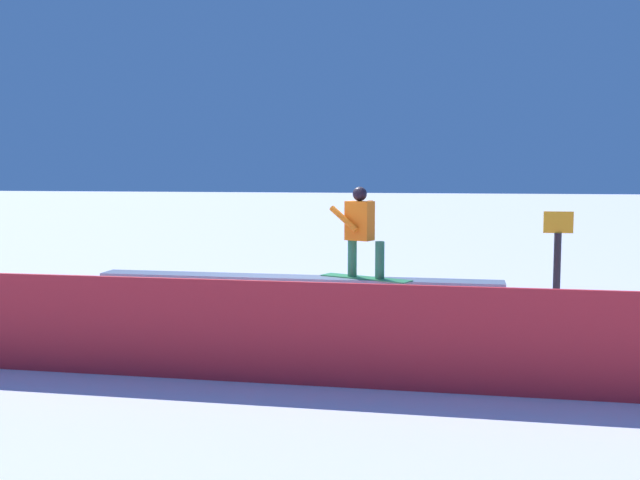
{
  "coord_description": "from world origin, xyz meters",
  "views": [
    {
      "loc": [
        -2.28,
        11.5,
        2.44
      ],
      "look_at": [
        -0.54,
        1.01,
        1.42
      ],
      "focal_mm": 42.8,
      "sensor_mm": 36.0,
      "label": 1
    }
  ],
  "objects": [
    {
      "name": "trail_marker",
      "position": [
        -3.82,
        0.58,
        0.98
      ],
      "size": [
        0.4,
        0.1,
        1.82
      ],
      "color": "#262628",
      "rests_on": "ground_plane"
    },
    {
      "name": "snowboarder",
      "position": [
        -1.01,
        -0.01,
        1.49
      ],
      "size": [
        1.46,
        0.88,
        1.4
      ],
      "color": "#318C4D",
      "rests_on": "grind_box"
    },
    {
      "name": "ground_plane",
      "position": [
        0.0,
        0.0,
        0.0
      ],
      "size": [
        120.0,
        120.0,
        0.0
      ],
      "primitive_type": "plane",
      "color": "white"
    },
    {
      "name": "grind_box",
      "position": [
        0.0,
        0.0,
        0.34
      ],
      "size": [
        6.35,
        0.62,
        0.74
      ],
      "color": "blue",
      "rests_on": "ground_plane"
    },
    {
      "name": "safety_fence",
      "position": [
        0.0,
        3.27,
        0.58
      ],
      "size": [
        13.2,
        0.37,
        1.17
      ],
      "primitive_type": "cube",
      "rotation": [
        0.0,
        0.0,
        -0.02
      ],
      "color": "red",
      "rests_on": "ground_plane"
    }
  ]
}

